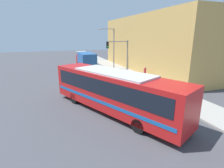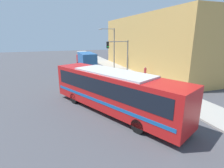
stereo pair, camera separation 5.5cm
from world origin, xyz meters
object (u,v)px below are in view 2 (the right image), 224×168
object	(u,v)px
pedestrian_near_corner	(145,72)
traffic_light_pole	(120,52)
delivery_truck	(86,60)
city_bus	(113,89)
fire_hydrant	(159,89)
street_lamp	(112,45)

from	to	relation	value
pedestrian_near_corner	traffic_light_pole	bearing A→B (deg)	138.92
traffic_light_pole	delivery_truck	bearing A→B (deg)	110.82
traffic_light_pole	city_bus	bearing A→B (deg)	-114.83
city_bus	fire_hydrant	world-z (taller)	city_bus
city_bus	traffic_light_pole	world-z (taller)	traffic_light_pole
fire_hydrant	traffic_light_pole	distance (m)	8.98
traffic_light_pole	pedestrian_near_corner	bearing A→B (deg)	-41.08
city_bus	street_lamp	distance (m)	17.90
delivery_truck	traffic_light_pole	size ratio (longest dim) A/B	1.54
delivery_truck	street_lamp	bearing A→B (deg)	-33.37
city_bus	pedestrian_near_corner	world-z (taller)	city_bus
delivery_truck	pedestrian_near_corner	world-z (taller)	delivery_truck
delivery_truck	street_lamp	size ratio (longest dim) A/B	1.14
delivery_truck	traffic_light_pole	world-z (taller)	traffic_light_pole
street_lamp	traffic_light_pole	bearing A→B (deg)	-98.28
delivery_truck	street_lamp	xyz separation A→B (m)	(4.08, -2.69, 2.70)
traffic_light_pole	pedestrian_near_corner	xyz separation A→B (m)	(2.75, -2.40, -2.67)
fire_hydrant	pedestrian_near_corner	world-z (taller)	pedestrian_near_corner
street_lamp	pedestrian_near_corner	bearing A→B (deg)	-76.94
street_lamp	fire_hydrant	bearing A→B (deg)	-89.40
city_bus	delivery_truck	xyz separation A→B (m)	(1.82, 19.42, -0.29)
delivery_truck	traffic_light_pole	xyz separation A→B (m)	(3.23, -8.50, 2.05)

